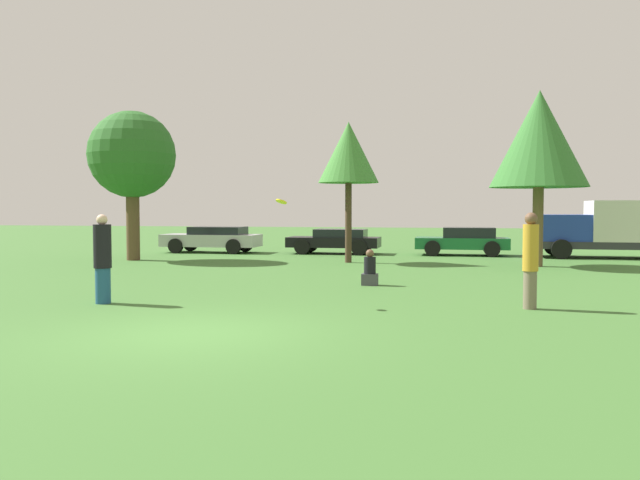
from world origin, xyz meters
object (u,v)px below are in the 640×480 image
tree_2 (539,140)px  delivery_truck_blue (622,227)px  tree_1 (349,153)px  parked_car_silver (213,238)px  person_catcher (530,259)px  person_thrower (103,259)px  tree_0 (132,156)px  frisbee (281,202)px  parked_car_green (464,240)px  parked_car_black (336,240)px  bystander_sitting (370,271)px

tree_2 → delivery_truck_blue: bearing=50.6°
tree_1 → parked_car_silver: 8.96m
tree_1 → person_catcher: bearing=-62.5°
person_thrower → tree_0: size_ratio=0.33×
frisbee → tree_1: size_ratio=0.05×
parked_car_green → delivery_truck_blue: 6.41m
delivery_truck_blue → tree_0: bearing=15.1°
parked_car_silver → parked_car_black: 5.78m
tree_2 → parked_car_black: (-8.17, 4.89, -3.86)m
frisbee → parked_car_black: size_ratio=0.06×
parked_car_silver → parked_car_green: parked_car_green is taller
person_catcher → tree_1: bearing=-69.3°
tree_0 → parked_car_green: 14.45m
person_catcher → tree_1: tree_1 is taller
tree_2 → tree_0: bearing=-178.8°
tree_2 → person_catcher: bearing=-97.8°
parked_car_black → person_thrower: bearing=82.7°
parked_car_black → parked_car_green: (5.71, 0.15, 0.03)m
bystander_sitting → tree_1: tree_1 is taller
delivery_truck_blue → frisbee: bearing=56.5°
tree_1 → delivery_truck_blue: (10.76, 4.47, -2.86)m
person_thrower → tree_0: tree_0 is taller
person_thrower → tree_0: (-5.06, 10.93, 3.17)m
parked_car_silver → delivery_truck_blue: delivery_truck_blue is taller
frisbee → bystander_sitting: frisbee is taller
tree_0 → tree_2: 15.43m
tree_2 → parked_car_black: bearing=149.1°
tree_0 → frisbee: bearing=-49.4°
delivery_truck_blue → parked_car_silver: bearing=1.2°
parked_car_black → frisbee: bearing=96.5°
person_catcher → parked_car_green: bearing=-92.8°
person_catcher → frisbee: frisbee is taller
bystander_sitting → tree_2: bearing=53.0°
person_catcher → delivery_truck_blue: 15.86m
person_catcher → bystander_sitting: bearing=-49.2°
parked_car_black → delivery_truck_blue: (12.08, -0.13, 0.66)m
parked_car_silver → parked_car_black: parked_car_silver is taller
bystander_sitting → parked_car_silver: 14.33m
person_catcher → parked_car_silver: 19.32m
frisbee → tree_1: bearing=91.8°
tree_2 → parked_car_silver: 15.14m
bystander_sitting → tree_2: 9.43m
tree_1 → parked_car_black: bearing=106.1°
bystander_sitting → tree_0: bearing=147.9°
bystander_sitting → parked_car_black: 12.07m
tree_0 → parked_car_silver: 6.13m
tree_1 → tree_0: bearing=-175.9°
tree_0 → tree_1: tree_0 is taller
parked_car_green → delivery_truck_blue: (6.38, -0.28, 0.63)m
person_thrower → tree_0: 12.46m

